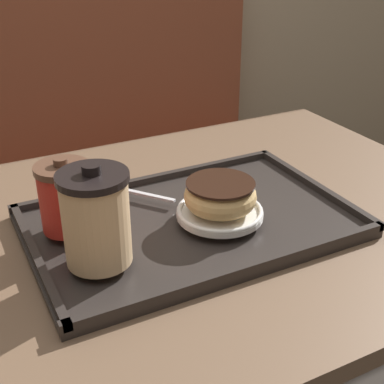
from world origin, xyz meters
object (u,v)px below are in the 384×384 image
Objects in this scene: coffee_cup_front at (96,218)px; coffee_cup_rear at (65,197)px; donut_chocolate_glazed at (220,195)px; spoon at (123,188)px.

coffee_cup_front reaches higher than coffee_cup_rear.
coffee_cup_rear is (-0.02, 0.11, -0.01)m from coffee_cup_front.
coffee_cup_front reaches higher than donut_chocolate_glazed.
coffee_cup_rear is 1.01× the size of spoon.
coffee_cup_rear is 1.01× the size of donut_chocolate_glazed.
donut_chocolate_glazed reaches higher than spoon.
spoon is at bearing 124.64° from donut_chocolate_glazed.
donut_chocolate_glazed is (0.21, 0.03, -0.03)m from coffee_cup_front.
donut_chocolate_glazed is at bearing -18.35° from coffee_cup_rear.
coffee_cup_front is 1.27× the size of donut_chocolate_glazed.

